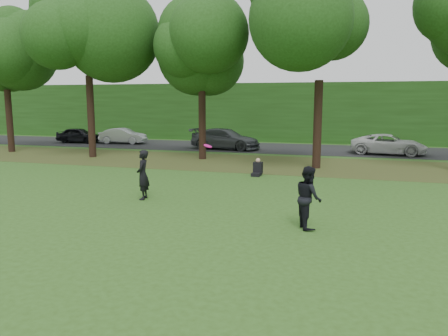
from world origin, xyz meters
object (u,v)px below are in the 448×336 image
Objects in this scene: frisbee at (208,146)px; player_left at (143,175)px; seated_person at (258,169)px; player_right at (308,197)px.

player_left is at bearing 159.77° from frisbee.
seated_person is (0.08, 7.22, -1.86)m from frisbee.
player_right is 8.73m from seated_person.
player_left is at bearing -112.51° from seated_person.
player_left is 3.31m from frisbee.
player_left reaches higher than seated_person.
player_left is at bearing 49.54° from player_right.
seated_person is at bearing 140.16° from player_left.
player_right is 4.82× the size of frisbee.
seated_person is (-3.22, 8.10, -0.59)m from player_right.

